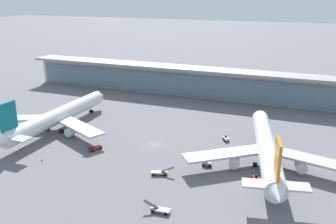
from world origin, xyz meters
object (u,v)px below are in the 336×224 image
service_truck_under_wing_red (256,179)px  safety_cone_alpha (35,150)px  service_truck_near_nose_grey (159,210)px  service_truck_mid_apron_grey (207,164)px  airliner_left_stand (56,117)px  safety_cone_delta (21,149)px  service_truck_on_taxiway_white (226,139)px  airliner_centre_stand (267,149)px  service_truck_at_far_stand_red (95,148)px  safety_cone_charlie (42,160)px  service_truck_by_tail_olive (160,172)px

service_truck_under_wing_red → safety_cone_alpha: 74.82m
service_truck_near_nose_grey → service_truck_mid_apron_grey: 29.53m
airliner_left_stand → service_truck_mid_apron_grey: (63.74, -8.71, -4.80)m
service_truck_under_wing_red → safety_cone_alpha: bearing=-175.1°
safety_cone_delta → airliner_left_stand: bearing=91.2°
service_truck_near_nose_grey → service_truck_on_taxiway_white: service_truck_near_nose_grey is taller
airliner_centre_stand → safety_cone_alpha: (-75.48, -18.20, -5.36)m
airliner_left_stand → service_truck_at_far_stand_red: airliner_left_stand is taller
safety_cone_alpha → safety_cone_delta: same height
airliner_left_stand → service_truck_under_wing_red: size_ratio=20.62×
airliner_left_stand → safety_cone_charlie: (12.95, -24.90, -5.36)m
service_truck_under_wing_red → service_truck_on_taxiway_white: size_ratio=0.99×
safety_cone_alpha → service_truck_at_far_stand_red: bearing=23.1°
airliner_left_stand → service_truck_mid_apron_grey: airliner_left_stand is taller
service_truck_near_nose_grey → service_truck_on_taxiway_white: 52.15m
service_truck_under_wing_red → service_truck_at_far_stand_red: service_truck_at_far_stand_red is taller
airliner_left_stand → service_truck_near_nose_grey: airliner_left_stand is taller
airliner_centre_stand → service_truck_mid_apron_grey: bearing=-156.2°
airliner_centre_stand → safety_cone_charlie: bearing=-160.7°
airliner_left_stand → service_truck_near_nose_grey: 71.21m
service_truck_near_nose_grey → safety_cone_alpha: size_ratio=9.82×
service_truck_on_taxiway_white → safety_cone_alpha: 67.94m
service_truck_mid_apron_grey → airliner_centre_stand: bearing=23.8°
service_truck_by_tail_olive → safety_cone_delta: 52.00m
service_truck_by_tail_olive → service_truck_near_nose_grey: bearing=-67.5°
service_truck_mid_apron_grey → safety_cone_delta: bearing=-169.6°
safety_cone_alpha → service_truck_by_tail_olive: bearing=-0.3°
service_truck_mid_apron_grey → safety_cone_alpha: 59.44m
service_truck_on_taxiway_white → safety_cone_delta: (-64.03, -34.31, -0.56)m
service_truck_under_wing_red → safety_cone_delta: service_truck_under_wing_red is taller
service_truck_under_wing_red → service_truck_by_tail_olive: size_ratio=0.48×
service_truck_on_taxiway_white → airliner_centre_stand: bearing=-42.9°
airliner_left_stand → service_truck_near_nose_grey: size_ratio=9.83×
safety_cone_alpha → airliner_centre_stand: bearing=13.6°
airliner_left_stand → service_truck_by_tail_olive: 56.20m
service_truck_near_nose_grey → service_truck_under_wing_red: size_ratio=2.10×
service_truck_near_nose_grey → service_truck_by_tail_olive: same height
service_truck_mid_apron_grey → service_truck_on_taxiway_white: (0.71, 22.67, 0.00)m
service_truck_at_far_stand_red → airliner_centre_stand: bearing=10.1°
airliner_left_stand → safety_cone_alpha: (5.27, -19.41, -5.36)m
service_truck_near_nose_grey → service_truck_on_taxiway_white: size_ratio=2.07×
service_truck_mid_apron_grey → service_truck_at_far_stand_red: bearing=-176.3°
safety_cone_charlie → safety_cone_delta: size_ratio=1.00×
service_truck_under_wing_red → safety_cone_charlie: (-66.87, -11.91, -0.56)m
service_truck_by_tail_olive → safety_cone_alpha: (-47.15, 0.24, -0.49)m
airliner_centre_stand → service_truck_under_wing_red: bearing=-94.6°
airliner_left_stand → service_truck_under_wing_red: airliner_left_stand is taller
safety_cone_alpha → safety_cone_charlie: bearing=-35.6°
service_truck_mid_apron_grey → service_truck_on_taxiway_white: same height
airliner_left_stand → service_truck_under_wing_red: bearing=-9.2°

